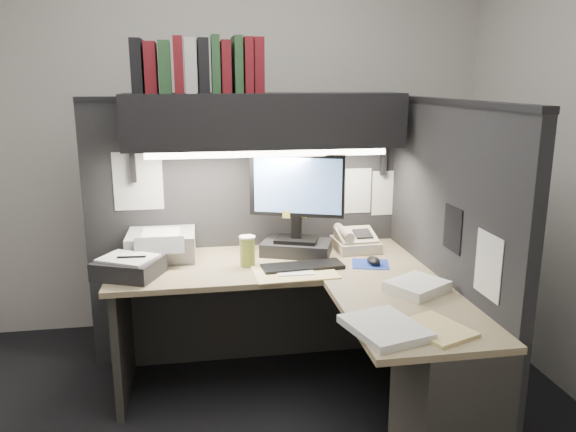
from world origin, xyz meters
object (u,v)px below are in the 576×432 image
object	(u,v)px
monitor	(297,215)
printer	(162,245)
telephone	(356,241)
notebook_stack	(129,268)
keyboard	(303,266)
desk	(348,351)
overhead_shelf	(265,120)
coffee_cup	(247,252)

from	to	relation	value
monitor	printer	bearing A→B (deg)	-163.87
telephone	notebook_stack	size ratio (longest dim) A/B	0.83
telephone	keyboard	bearing A→B (deg)	-145.40
desk	printer	world-z (taller)	printer
overhead_shelf	monitor	world-z (taller)	overhead_shelf
monitor	coffee_cup	world-z (taller)	monitor
telephone	coffee_cup	distance (m)	0.69
overhead_shelf	printer	bearing A→B (deg)	-178.57
overhead_shelf	desk	bearing A→B (deg)	-68.21
overhead_shelf	telephone	xyz separation A→B (m)	(0.53, -0.04, -0.72)
printer	notebook_stack	size ratio (longest dim) A/B	1.21
monitor	telephone	size ratio (longest dim) A/B	2.29
printer	notebook_stack	world-z (taller)	printer
desk	notebook_stack	world-z (taller)	notebook_stack
coffee_cup	overhead_shelf	bearing A→B (deg)	60.71
overhead_shelf	printer	world-z (taller)	overhead_shelf
telephone	coffee_cup	bearing A→B (deg)	-166.56
keyboard	notebook_stack	distance (m)	0.91
desk	printer	distance (m)	1.22
desk	coffee_cup	size ratio (longest dim) A/B	10.83
overhead_shelf	notebook_stack	size ratio (longest dim) A/B	5.01
monitor	printer	distance (m)	0.79
overhead_shelf	telephone	world-z (taller)	overhead_shelf
desk	keyboard	world-z (taller)	keyboard
monitor	telephone	bearing A→B (deg)	24.98
telephone	monitor	bearing A→B (deg)	-178.10
coffee_cup	keyboard	bearing A→B (deg)	-18.43
monitor	desk	bearing A→B (deg)	-58.66
monitor	coffee_cup	size ratio (longest dim) A/B	3.75
telephone	printer	world-z (taller)	printer
keyboard	coffee_cup	xyz separation A→B (m)	(-0.29, 0.10, 0.07)
overhead_shelf	monitor	size ratio (longest dim) A/B	2.63
keyboard	notebook_stack	size ratio (longest dim) A/B	1.42
overhead_shelf	telephone	distance (m)	0.90
monitor	notebook_stack	bearing A→B (deg)	-145.47
keyboard	printer	xyz separation A→B (m)	(-0.76, 0.32, 0.06)
keyboard	coffee_cup	bearing A→B (deg)	156.37
telephone	printer	bearing A→B (deg)	175.88
keyboard	monitor	bearing A→B (deg)	81.47
coffee_cup	printer	distance (m)	0.52
monitor	notebook_stack	size ratio (longest dim) A/B	1.90
desk	printer	bearing A→B (deg)	140.74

